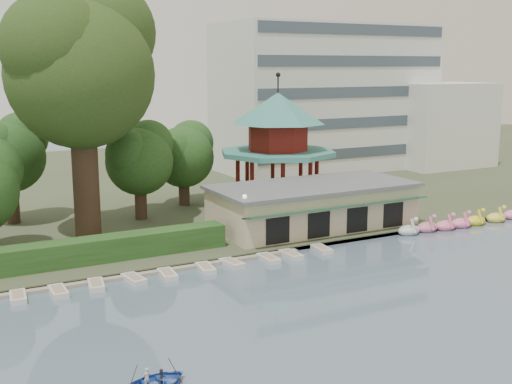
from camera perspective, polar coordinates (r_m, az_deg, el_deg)
ground_plane at (r=36.64m, az=10.77°, el=-12.87°), size 220.00×220.00×0.00m
shore at (r=82.05m, az=-12.47°, el=0.64°), size 220.00×70.00×0.40m
embankment at (r=50.33m, az=-1.65°, el=-5.77°), size 220.00×0.60×0.30m
dock at (r=46.45m, az=-15.10°, el=-7.66°), size 34.00×1.60×0.24m
boathouse at (r=58.52m, az=5.10°, el=-1.15°), size 18.60×9.39×3.90m
pavilion at (r=67.18m, az=1.94°, el=4.90°), size 12.40×12.40×13.50m
office_building at (r=92.44m, az=7.88°, el=7.91°), size 38.00×18.00×20.00m
hedge at (r=48.71m, az=-19.50°, el=-5.59°), size 30.00×2.00×1.80m
lamp_post at (r=51.63m, az=-1.01°, el=-1.67°), size 0.36×0.36×4.28m
big_tree at (r=55.50m, az=-15.28°, el=11.18°), size 13.39×12.47×21.77m
small_trees at (r=58.23m, az=-20.08°, el=1.91°), size 40.03×16.86×10.23m
swan_boats at (r=64.51m, az=19.11°, el=-2.37°), size 18.95×2.14×1.92m
moored_rowboats at (r=45.59m, az=-12.38°, el=-7.82°), size 35.03×2.70×0.36m
rowboat_with_passengers at (r=31.35m, az=-9.02°, el=-16.11°), size 5.62×4.65×2.01m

